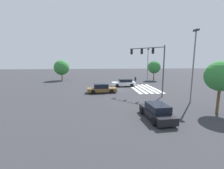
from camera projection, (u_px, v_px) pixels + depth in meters
ground_plane at (112, 89)px, 27.99m from camera, size 142.93×142.93×0.00m
crosswalk_markings at (144, 88)px, 28.57m from camera, size 9.43×4.40×0.01m
traffic_signal_mast at (152, 60)px, 22.31m from camera, size 4.15×4.15×7.39m
car_0 at (102, 89)px, 24.74m from camera, size 2.28×4.89×1.49m
car_1 at (157, 112)px, 13.52m from camera, size 4.48×2.19×1.43m
car_2 at (124, 83)px, 30.88m from camera, size 2.06×4.86×1.49m
pedestrian at (135, 79)px, 35.18m from camera, size 0.40×0.41×1.61m
street_light_pole_a at (194, 60)px, 18.20m from camera, size 0.80×0.36×8.91m
street_light_pole_b at (148, 62)px, 36.68m from camera, size 0.80×0.36×8.12m
tree_corner_a at (154, 67)px, 39.76m from camera, size 3.34×3.34×5.23m
tree_corner_b at (221, 76)px, 14.48m from camera, size 2.95×2.95×5.25m
tree_corner_c at (62, 68)px, 39.67m from camera, size 3.96×3.96×5.42m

